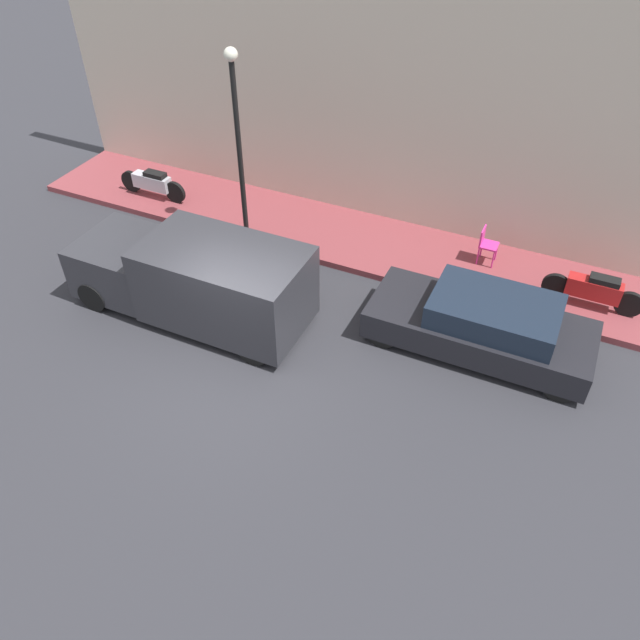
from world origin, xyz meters
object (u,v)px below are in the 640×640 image
(delivery_van, at_px, (193,278))
(motorcycle_red, at_px, (594,290))
(parked_car, at_px, (483,325))
(scooter_silver, at_px, (153,183))
(cafe_chair, at_px, (486,243))
(streetlamp, at_px, (237,125))

(delivery_van, distance_m, motorcycle_red, 8.26)
(parked_car, xyz_separation_m, scooter_silver, (1.98, 9.25, -0.03))
(scooter_silver, distance_m, cafe_chair, 8.68)
(parked_car, bearing_deg, cafe_chair, 12.43)
(scooter_silver, height_order, cafe_chair, cafe_chair)
(delivery_van, xyz_separation_m, motorcycle_red, (3.50, -7.47, -0.33))
(delivery_van, distance_m, streetlamp, 3.58)
(scooter_silver, bearing_deg, delivery_van, -133.50)
(parked_car, bearing_deg, motorcycle_red, -41.42)
(motorcycle_red, height_order, cafe_chair, cafe_chair)
(delivery_van, xyz_separation_m, cafe_chair, (4.16, -5.05, -0.26))
(motorcycle_red, xyz_separation_m, cafe_chair, (0.66, 2.42, 0.08))
(delivery_van, bearing_deg, motorcycle_red, -64.92)
(motorcycle_red, distance_m, streetlamp, 8.33)
(scooter_silver, xyz_separation_m, cafe_chair, (0.74, -8.65, 0.09))
(motorcycle_red, relative_size, cafe_chair, 2.38)
(streetlamp, bearing_deg, cafe_chair, -77.73)
(scooter_silver, xyz_separation_m, streetlamp, (-0.47, -3.08, 2.32))
(scooter_silver, xyz_separation_m, motorcycle_red, (0.08, -11.07, 0.02))
(motorcycle_red, height_order, streetlamp, streetlamp)
(scooter_silver, height_order, motorcycle_red, motorcycle_red)
(scooter_silver, distance_m, streetlamp, 3.88)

